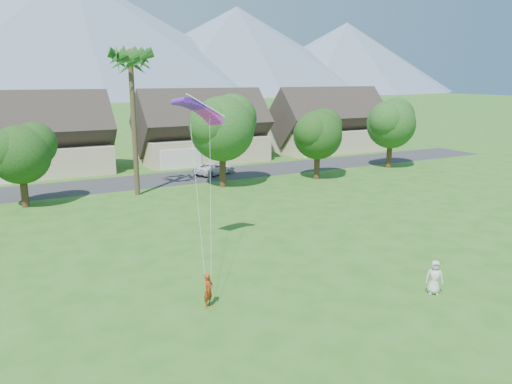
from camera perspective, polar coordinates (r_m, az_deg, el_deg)
ground at (r=21.57m, az=13.00°, el=-15.29°), size 500.00×500.00×0.00m
street at (r=50.82m, az=-12.78°, el=1.20°), size 90.00×7.00×0.01m
kite_flyer at (r=22.86m, az=-5.47°, el=-11.12°), size 0.68×0.64×1.57m
watcher at (r=25.48m, az=19.73°, el=-9.16°), size 0.96×0.91×1.66m
parked_car at (r=53.18m, az=-4.73°, el=2.72°), size 5.29×3.84×1.34m
mountain_ridge at (r=275.77m, az=-23.99°, el=15.85°), size 540.00×240.00×70.00m
houses_row at (r=59.03m, az=-14.82°, el=6.08°), size 72.75×8.19×8.86m
tree_row at (r=43.95m, az=-12.42°, el=5.87°), size 62.27×6.67×8.45m
fan_palm at (r=44.01m, az=-14.19°, el=14.82°), size 3.00×3.00×13.80m
parafoil_kite at (r=28.35m, az=-6.47°, el=9.56°), size 3.47×1.49×0.50m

